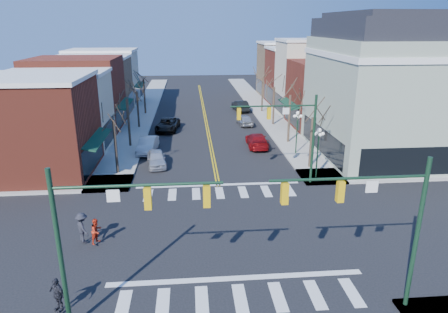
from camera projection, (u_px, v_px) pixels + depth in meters
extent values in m
plane|color=black|center=(228.00, 233.00, 24.55)|extent=(160.00, 160.00, 0.00)
cube|color=#9E9B93|center=(128.00, 143.00, 42.70)|extent=(3.50, 70.00, 0.15)
cube|color=#9E9B93|center=(289.00, 140.00, 44.15)|extent=(3.50, 70.00, 0.15)
cube|color=maroon|center=(29.00, 128.00, 33.10)|extent=(10.00, 8.50, 8.00)
cube|color=beige|center=(58.00, 112.00, 40.51)|extent=(10.00, 7.00, 7.50)
cube|color=maroon|center=(77.00, 94.00, 47.91)|extent=(10.00, 9.00, 8.50)
cube|color=#8D6F4E|center=(93.00, 87.00, 55.82)|extent=(10.00, 7.50, 7.80)
cube|color=beige|center=(104.00, 78.00, 63.08)|extent=(10.00, 8.00, 8.20)
cube|color=maroon|center=(333.00, 95.00, 48.90)|extent=(10.00, 8.50, 8.00)
cube|color=beige|center=(315.00, 78.00, 55.91)|extent=(10.00, 7.00, 10.00)
cube|color=maroon|center=(300.00, 77.00, 63.24)|extent=(10.00, 8.00, 8.50)
cube|color=#8D6F4E|center=(288.00, 70.00, 70.72)|extent=(10.00, 8.00, 9.00)
cube|color=#94A08B|center=(386.00, 99.00, 37.88)|extent=(12.00, 14.00, 11.00)
cube|color=white|center=(392.00, 54.00, 36.58)|extent=(12.25, 14.25, 0.50)
cube|color=black|center=(395.00, 28.00, 35.86)|extent=(11.40, 13.40, 1.80)
cube|color=black|center=(397.00, 15.00, 35.51)|extent=(9.80, 11.80, 0.60)
cylinder|color=#14331E|center=(60.00, 253.00, 15.80)|extent=(0.20, 0.20, 7.20)
cylinder|color=#14331E|center=(138.00, 185.00, 15.18)|extent=(6.50, 0.12, 0.12)
cube|color=gold|center=(148.00, 198.00, 15.39)|extent=(0.28, 0.28, 0.90)
cube|color=gold|center=(207.00, 196.00, 15.57)|extent=(0.28, 0.28, 0.90)
cylinder|color=#14331E|center=(417.00, 237.00, 17.03)|extent=(0.20, 0.20, 7.20)
cylinder|color=#14331E|center=(349.00, 178.00, 15.87)|extent=(6.50, 0.12, 0.12)
cube|color=gold|center=(340.00, 191.00, 16.02)|extent=(0.28, 0.28, 0.90)
cube|color=gold|center=(285.00, 193.00, 15.83)|extent=(0.28, 0.28, 0.90)
cylinder|color=#14331E|center=(313.00, 141.00, 31.02)|extent=(0.20, 0.20, 7.20)
cylinder|color=#14331E|center=(273.00, 106.00, 29.86)|extent=(6.50, 0.12, 0.12)
cube|color=gold|center=(269.00, 113.00, 30.01)|extent=(0.28, 0.28, 0.90)
cube|color=gold|center=(239.00, 114.00, 29.82)|extent=(0.28, 0.28, 0.90)
cylinder|color=#14331E|center=(317.00, 156.00, 32.63)|extent=(0.12, 0.12, 4.00)
sphere|color=white|center=(319.00, 130.00, 31.95)|extent=(0.36, 0.36, 0.36)
cylinder|color=#14331E|center=(297.00, 135.00, 38.77)|extent=(0.12, 0.12, 4.00)
sphere|color=white|center=(298.00, 113.00, 38.09)|extent=(0.36, 0.36, 0.36)
cylinder|color=#382B21|center=(116.00, 147.00, 33.49)|extent=(0.24, 0.24, 4.76)
cylinder|color=#382B21|center=(129.00, 123.00, 41.01)|extent=(0.24, 0.24, 5.04)
cylinder|color=#382B21|center=(138.00, 110.00, 48.65)|extent=(0.24, 0.24, 4.55)
cylinder|color=#382B21|center=(145.00, 97.00, 56.15)|extent=(0.24, 0.24, 4.90)
cylinder|color=#382B21|center=(311.00, 143.00, 34.91)|extent=(0.24, 0.24, 4.62)
cylinder|color=#382B21|center=(289.00, 119.00, 42.38)|extent=(0.24, 0.24, 5.18)
cylinder|color=#382B21|center=(274.00, 106.00, 50.00)|extent=(0.24, 0.24, 4.83)
cylinder|color=#382B21|center=(262.00, 95.00, 57.54)|extent=(0.24, 0.24, 4.97)
imported|color=silver|center=(156.00, 158.00, 36.04)|extent=(2.16, 4.21, 1.37)
imported|color=silver|center=(148.00, 145.00, 39.81)|extent=(2.01, 4.68, 1.50)
imported|color=black|center=(168.00, 125.00, 47.98)|extent=(3.07, 5.48, 1.45)
imported|color=maroon|center=(257.00, 140.00, 41.58)|extent=(2.10, 4.97, 1.43)
imported|color=#A9A9AE|center=(245.00, 120.00, 50.59)|extent=(2.03, 4.14, 1.36)
imported|color=black|center=(240.00, 106.00, 58.72)|extent=(2.25, 4.94, 1.57)
imported|color=red|center=(97.00, 231.00, 22.97)|extent=(0.87, 0.93, 1.53)
imported|color=#212129|center=(57.00, 294.00, 17.49)|extent=(1.02, 0.87, 1.64)
imported|color=black|center=(82.00, 228.00, 23.04)|extent=(1.25, 1.35, 1.82)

